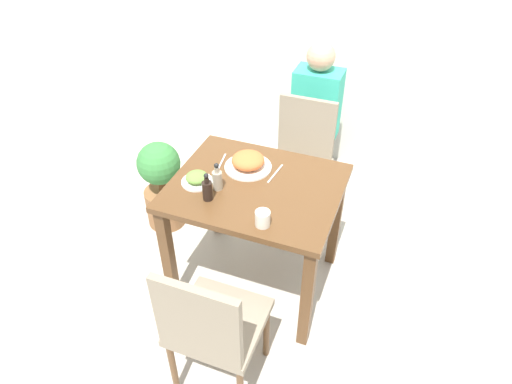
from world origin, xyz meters
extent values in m
plane|color=#B7B2A8|center=(0.00, 0.00, 0.00)|extent=(16.00, 16.00, 0.00)
cube|color=beige|center=(0.00, 1.57, 1.30)|extent=(8.00, 0.05, 2.60)
cube|color=brown|center=(0.00, 0.00, 0.75)|extent=(0.92, 0.77, 0.04)
cube|color=brown|center=(-0.41, -0.33, 0.37)|extent=(0.06, 0.06, 0.73)
cube|color=brown|center=(0.41, -0.33, 0.37)|extent=(0.06, 0.06, 0.73)
cube|color=brown|center=(-0.41, 0.33, 0.37)|extent=(0.06, 0.06, 0.73)
cube|color=brown|center=(0.41, 0.33, 0.37)|extent=(0.06, 0.06, 0.73)
cube|color=gray|center=(0.07, -0.67, 0.43)|extent=(0.42, 0.42, 0.04)
cube|color=gray|center=(0.07, -0.86, 0.67)|extent=(0.40, 0.04, 0.44)
cylinder|color=brown|center=(0.25, -0.49, 0.21)|extent=(0.03, 0.03, 0.41)
cylinder|color=brown|center=(-0.11, -0.49, 0.21)|extent=(0.03, 0.03, 0.41)
cylinder|color=brown|center=(-0.11, -0.85, 0.21)|extent=(0.03, 0.03, 0.41)
cube|color=gray|center=(0.05, 0.66, 0.43)|extent=(0.42, 0.42, 0.04)
cube|color=gray|center=(0.05, 0.85, 0.67)|extent=(0.40, 0.04, 0.44)
cylinder|color=brown|center=(-0.13, 0.48, 0.21)|extent=(0.03, 0.03, 0.41)
cylinder|color=brown|center=(0.23, 0.48, 0.21)|extent=(0.03, 0.03, 0.41)
cylinder|color=brown|center=(-0.13, 0.84, 0.21)|extent=(0.03, 0.03, 0.41)
cylinder|color=brown|center=(0.23, 0.84, 0.21)|extent=(0.03, 0.03, 0.41)
cylinder|color=white|center=(-0.10, 0.13, 0.77)|extent=(0.27, 0.27, 0.01)
ellipsoid|color=#CC6633|center=(-0.10, 0.13, 0.82)|extent=(0.19, 0.19, 0.08)
cylinder|color=white|center=(-0.31, -0.10, 0.77)|extent=(0.17, 0.17, 0.01)
ellipsoid|color=olive|center=(-0.31, -0.10, 0.81)|extent=(0.12, 0.12, 0.05)
cylinder|color=silver|center=(0.15, -0.29, 0.81)|extent=(0.08, 0.08, 0.08)
cylinder|color=gray|center=(-0.18, -0.10, 0.82)|extent=(0.05, 0.05, 0.11)
cylinder|color=gray|center=(-0.18, -0.10, 0.89)|extent=(0.02, 0.02, 0.03)
sphere|color=black|center=(-0.18, -0.10, 0.92)|extent=(0.03, 0.03, 0.03)
cylinder|color=black|center=(-0.19, -0.20, 0.82)|extent=(0.05, 0.05, 0.11)
cylinder|color=black|center=(-0.19, -0.20, 0.89)|extent=(0.02, 0.02, 0.03)
sphere|color=black|center=(-0.19, -0.20, 0.92)|extent=(0.03, 0.03, 0.03)
cube|color=silver|center=(-0.27, 0.13, 0.77)|extent=(0.03, 0.16, 0.00)
cube|color=silver|center=(0.07, 0.13, 0.77)|extent=(0.03, 0.19, 0.00)
cylinder|color=brown|center=(-0.82, 0.29, 0.14)|extent=(0.27, 0.27, 0.28)
cylinder|color=brown|center=(-0.82, 0.29, 0.33)|extent=(0.05, 0.05, 0.09)
sphere|color=#387F3D|center=(-0.82, 0.29, 0.52)|extent=(0.30, 0.30, 0.30)
cube|color=#2D3347|center=(0.04, 1.14, 0.23)|extent=(0.28, 0.20, 0.45)
cube|color=#33B299|center=(0.04, 1.14, 0.71)|extent=(0.34, 0.22, 0.52)
sphere|color=tan|center=(0.04, 1.14, 1.07)|extent=(0.20, 0.20, 0.20)
camera|label=1|loc=(0.71, -1.85, 2.29)|focal=32.00mm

